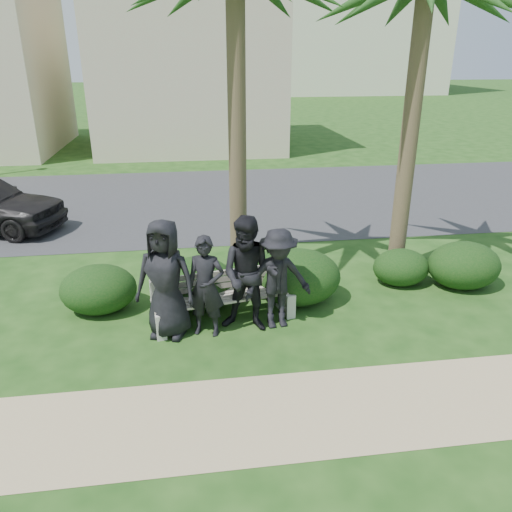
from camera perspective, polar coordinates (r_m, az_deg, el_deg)
The scene contains 15 objects.
ground at distance 7.86m, azimuth 3.03°, elevation -9.03°, with size 160.00×160.00×0.00m, color #193F12.
footpath at distance 6.42m, azimuth 6.22°, elevation -17.23°, with size 30.00×1.60×0.01m, color tan.
asphalt_street at distance 15.21m, azimuth -2.73°, elevation 6.55°, with size 160.00×8.00×0.01m, color #2D2D30.
stucco_bldg_right at distance 24.60m, azimuth -7.80°, elevation 20.94°, with size 8.40×8.40×7.30m.
park_bench at distance 8.09m, azimuth -3.63°, elevation -5.17°, with size 2.36×0.93×0.79m.
man_a at distance 7.58m, azimuth -10.31°, elevation -2.64°, with size 0.91×0.59×1.87m, color black.
man_b at distance 7.57m, azimuth -5.75°, elevation -3.52°, with size 0.58×0.38×1.60m, color black.
man_c at distance 7.61m, azimuth -0.78°, elevation -2.18°, with size 0.90×0.70×1.86m, color black.
man_d at distance 7.74m, azimuth 2.52°, elevation -2.65°, with size 1.06×0.61×1.64m, color black.
hedge_a at distance 8.80m, azimuth -17.57°, elevation -3.49°, with size 1.27×1.05×0.83m, color #0E330E.
hedge_b at distance 8.58m, azimuth -6.94°, elevation -2.97°, with size 1.38×1.14×0.90m, color #0E330E.
hedge_c at distance 9.08m, azimuth 0.53°, elevation -1.79°, with size 1.18×0.97×0.77m, color #0E330E.
hedge_d at distance 8.70m, azimuth 4.82°, elevation -2.23°, with size 1.49×1.23×0.97m, color #0E330E.
hedge_e at distance 9.79m, azimuth 16.25°, elevation -1.13°, with size 1.06×0.88×0.69m, color #0E330E.
hedge_f at distance 10.04m, azimuth 22.68°, elevation -0.84°, with size 1.35×1.11×0.88m, color #0E330E.
Camera 1 is at (-1.35, -6.59, 4.05)m, focal length 35.00 mm.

